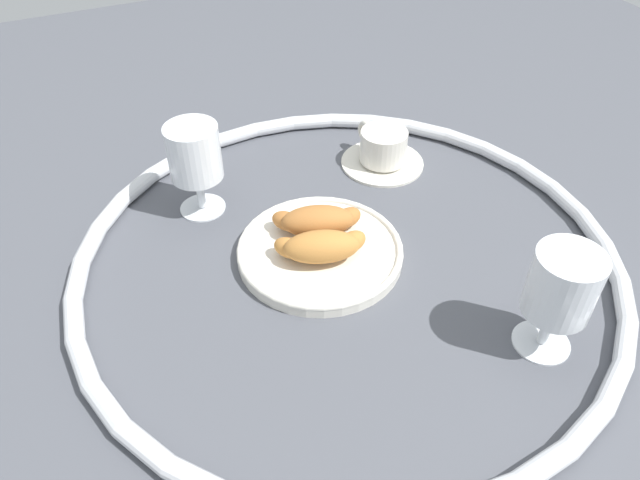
% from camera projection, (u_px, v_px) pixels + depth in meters
% --- Properties ---
extents(ground_plane, '(2.20, 2.20, 0.00)m').
position_uv_depth(ground_plane, '(347.00, 261.00, 0.82)').
color(ground_plane, '#4C4F56').
extents(table_chrome_rim, '(0.73, 0.73, 0.02)m').
position_uv_depth(table_chrome_rim, '(347.00, 254.00, 0.81)').
color(table_chrome_rim, silver).
rests_on(table_chrome_rim, ground_plane).
extents(pastry_plate, '(0.23, 0.23, 0.02)m').
position_uv_depth(pastry_plate, '(320.00, 251.00, 0.82)').
color(pastry_plate, silver).
rests_on(pastry_plate, ground_plane).
extents(croissant_large, '(0.13, 0.09, 0.04)m').
position_uv_depth(croissant_large, '(322.00, 247.00, 0.78)').
color(croissant_large, '#BC7A38').
rests_on(croissant_large, pastry_plate).
extents(croissant_small, '(0.13, 0.09, 0.04)m').
position_uv_depth(croissant_small, '(318.00, 221.00, 0.82)').
color(croissant_small, '#AD6B33').
rests_on(croissant_small, pastry_plate).
extents(coffee_cup_near, '(0.14, 0.14, 0.06)m').
position_uv_depth(coffee_cup_near, '(383.00, 150.00, 0.98)').
color(coffee_cup_near, silver).
rests_on(coffee_cup_near, ground_plane).
extents(juice_glass_left, '(0.08, 0.08, 0.14)m').
position_uv_depth(juice_glass_left, '(194.00, 156.00, 0.84)').
color(juice_glass_left, white).
rests_on(juice_glass_left, ground_plane).
extents(juice_glass_right, '(0.08, 0.08, 0.14)m').
position_uv_depth(juice_glass_right, '(562.00, 288.00, 0.65)').
color(juice_glass_right, white).
rests_on(juice_glass_right, ground_plane).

